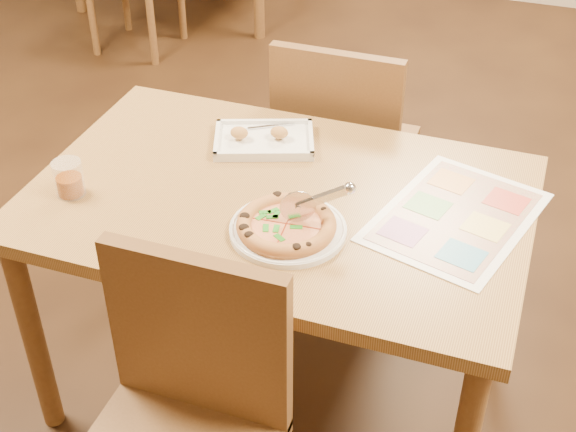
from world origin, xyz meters
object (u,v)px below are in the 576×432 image
(glass_tumbler, at_px, (69,180))
(chair_far, at_px, (341,134))
(plate, at_px, (288,230))
(appetizer_tray, at_px, (263,140))
(menu, at_px, (456,216))
(pizza, at_px, (286,225))
(chair_near, at_px, (184,402))
(dining_table, at_px, (279,220))
(pizza_cutter, at_px, (315,201))

(glass_tumbler, bearing_deg, chair_far, 56.57)
(plate, bearing_deg, appetizer_tray, 119.11)
(plate, xyz_separation_m, menu, (0.38, 0.20, -0.01))
(pizza, xyz_separation_m, glass_tumbler, (-0.59, -0.02, 0.01))
(appetizer_tray, xyz_separation_m, menu, (0.58, -0.17, -0.01))
(pizza, relative_size, glass_tumbler, 2.55)
(chair_near, distance_m, chair_far, 1.20)
(dining_table, bearing_deg, glass_tumbler, -160.90)
(dining_table, relative_size, chair_far, 2.77)
(pizza, bearing_deg, plate, 79.34)
(chair_near, height_order, menu, chair_near)
(plate, relative_size, menu, 0.61)
(chair_near, height_order, pizza, chair_near)
(dining_table, distance_m, chair_near, 0.61)
(pizza_cutter, height_order, appetizer_tray, pizza_cutter)
(glass_tumbler, bearing_deg, appetizer_tray, 46.21)
(chair_far, distance_m, glass_tumbler, 0.95)
(dining_table, relative_size, appetizer_tray, 3.93)
(appetizer_tray, bearing_deg, pizza_cutter, -52.41)
(dining_table, relative_size, pizza, 5.30)
(chair_near, relative_size, plate, 1.63)
(plate, relative_size, appetizer_tray, 0.87)
(menu, bearing_deg, pizza_cutter, -151.68)
(dining_table, distance_m, menu, 0.47)
(pizza_cutter, relative_size, glass_tumbler, 1.66)
(chair_far, relative_size, glass_tumbler, 4.88)
(pizza, bearing_deg, menu, 28.69)
(plate, distance_m, pizza, 0.02)
(dining_table, bearing_deg, appetizer_tray, 119.98)
(chair_near, xyz_separation_m, menu, (0.46, 0.66, 0.16))
(plate, xyz_separation_m, glass_tumbler, (-0.59, -0.03, 0.03))
(pizza, bearing_deg, chair_near, -99.56)
(appetizer_tray, bearing_deg, chair_far, 71.11)
(pizza, distance_m, glass_tumbler, 0.59)
(plate, distance_m, appetizer_tray, 0.42)
(chair_far, height_order, menu, chair_far)
(pizza, height_order, pizza_cutter, pizza_cutter)
(chair_near, xyz_separation_m, plate, (0.08, 0.46, 0.16))
(chair_near, bearing_deg, pizza_cutter, 74.42)
(dining_table, height_order, chair_near, chair_near)
(chair_far, relative_size, menu, 1.00)
(dining_table, distance_m, plate, 0.19)
(chair_far, bearing_deg, plate, 95.87)
(pizza, xyz_separation_m, appetizer_tray, (-0.20, 0.38, -0.02))
(chair_near, relative_size, pizza_cutter, 2.95)
(plate, bearing_deg, pizza_cutter, 25.35)
(pizza_cutter, distance_m, glass_tumbler, 0.65)
(dining_table, height_order, menu, menu)
(menu, bearing_deg, dining_table, -173.25)
(pizza_cutter, xyz_separation_m, menu, (0.32, 0.17, -0.09))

